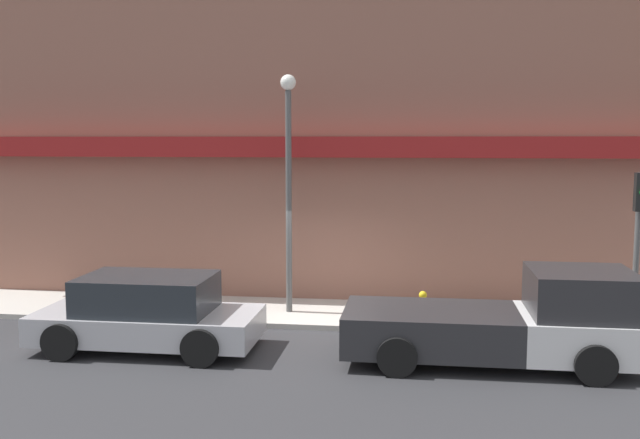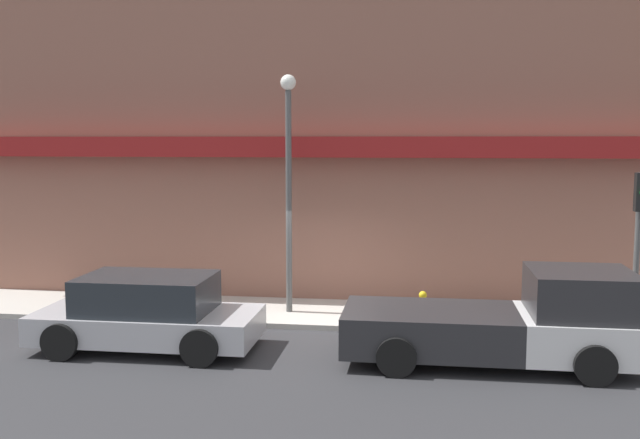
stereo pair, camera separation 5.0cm
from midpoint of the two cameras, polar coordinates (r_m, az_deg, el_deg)
The scene contains 8 objects.
ground_plane at distance 15.70m, azimuth -0.42°, elevation -8.87°, with size 80.00×80.00×0.00m, color #2D2D30.
sidewalk at distance 16.91m, azimuth 0.22°, elevation -7.54°, with size 36.00×2.55×0.12m.
building at distance 19.13m, azimuth 1.41°, elevation 7.09°, with size 19.80×3.80×11.38m.
pickup_truck at distance 13.72m, azimuth 15.10°, elevation -7.98°, with size 5.38×2.22×1.79m.
parked_car at distance 14.61m, azimuth -13.53°, elevation -7.30°, with size 4.38×2.11×1.48m.
fire_hydrant at distance 15.95m, azimuth 8.30°, elevation -6.95°, with size 0.19×0.19×0.71m.
street_lamp at distance 16.40m, azimuth -2.44°, elevation 4.37°, with size 0.36×0.36×5.48m.
traffic_light at distance 16.21m, azimuth 24.27°, elevation -0.20°, with size 0.28×0.42×3.34m.
Camera 2 is at (2.24, -14.97, 4.16)m, focal length 40.00 mm.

